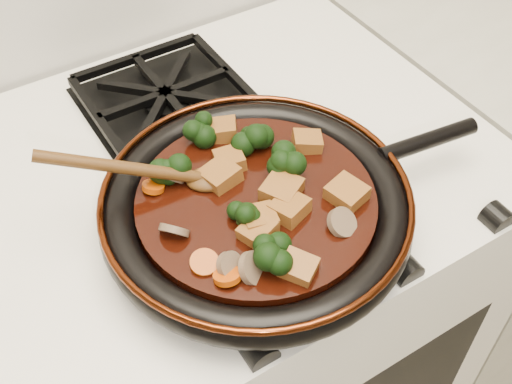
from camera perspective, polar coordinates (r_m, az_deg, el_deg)
stove at (r=1.24m, az=-2.81°, el=-12.29°), size 0.76×0.60×0.90m
burner_grate_front at (r=0.79m, az=1.07°, el=-2.66°), size 0.23×0.23×0.03m
burner_grate_back at (r=0.97m, az=-8.00°, el=8.25°), size 0.23×0.23×0.03m
skillet at (r=0.76m, az=0.13°, el=-1.29°), size 0.50×0.37×0.05m
braising_sauce at (r=0.76m, az=0.00°, el=-1.08°), size 0.28×0.28×0.02m
tofu_cube_0 at (r=0.71m, az=0.15°, el=-3.55°), size 0.05×0.04×0.02m
tofu_cube_1 at (r=0.77m, az=-3.20°, el=1.46°), size 0.05×0.05×0.03m
tofu_cube_2 at (r=0.81m, az=4.57°, el=4.43°), size 0.05×0.05×0.02m
tofu_cube_3 at (r=0.75m, az=2.28°, el=0.13°), size 0.06×0.06×0.03m
tofu_cube_4 at (r=0.68m, az=3.80°, el=-6.76°), size 0.05×0.05×0.03m
tofu_cube_5 at (r=0.75m, az=8.06°, el=-0.18°), size 0.05×0.05×0.02m
tofu_cube_6 at (r=0.72m, az=0.31°, el=-2.48°), size 0.05×0.04×0.02m
tofu_cube_7 at (r=0.79m, az=-2.36°, el=2.83°), size 0.04×0.04×0.02m
tofu_cube_8 at (r=0.73m, az=2.99°, el=-1.50°), size 0.05×0.05×0.03m
tofu_cube_9 at (r=0.82m, az=-3.05°, el=5.48°), size 0.05×0.05×0.03m
broccoli_floret_0 at (r=0.72m, az=-1.30°, el=-2.21°), size 0.06×0.06×0.06m
broccoli_floret_1 at (r=0.68m, az=1.75°, el=-5.72°), size 0.08×0.08×0.06m
broccoli_floret_2 at (r=0.77m, az=-7.90°, el=1.73°), size 0.07×0.08×0.06m
broccoli_floret_3 at (r=0.81m, az=-0.68°, el=4.85°), size 0.09×0.09×0.06m
broccoli_floret_4 at (r=0.77m, az=2.67°, el=2.47°), size 0.09×0.09×0.07m
broccoli_floret_5 at (r=0.82m, az=-4.81°, el=5.03°), size 0.09×0.09×0.07m
carrot_coin_0 at (r=0.70m, az=1.77°, el=-4.98°), size 0.03×0.03×0.02m
carrot_coin_1 at (r=0.68m, az=-2.58°, el=-7.47°), size 0.03×0.03×0.02m
carrot_coin_2 at (r=0.77m, az=-9.12°, el=0.45°), size 0.03×0.03×0.02m
carrot_coin_3 at (r=0.69m, az=-4.62°, el=-6.28°), size 0.03×0.03×0.02m
mushroom_slice_0 at (r=0.68m, az=-2.33°, el=-6.54°), size 0.04×0.04×0.03m
mushroom_slice_1 at (r=0.77m, az=-7.53°, el=1.42°), size 0.04×0.04×0.03m
mushroom_slice_2 at (r=0.72m, az=-7.28°, el=-3.40°), size 0.04×0.04×0.03m
mushroom_slice_3 at (r=0.68m, az=-0.29°, el=-6.79°), size 0.05×0.05×0.03m
mushroom_slice_4 at (r=0.72m, az=7.66°, el=-2.71°), size 0.05×0.05×0.03m
wooden_spoon at (r=0.75m, az=-8.03°, el=1.67°), size 0.13×0.08×0.20m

